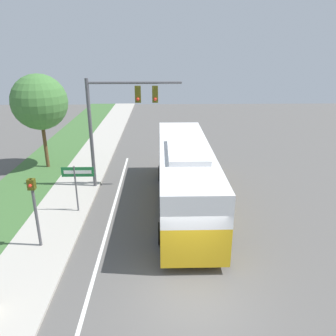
{
  "coord_description": "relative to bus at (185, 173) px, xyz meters",
  "views": [
    {
      "loc": [
        -1.09,
        -8.8,
        8.03
      ],
      "look_at": [
        -0.67,
        7.94,
        1.8
      ],
      "focal_mm": 35.0,
      "sensor_mm": 36.0,
      "label": 1
    }
  ],
  "objects": [
    {
      "name": "roadside_tree",
      "position": [
        -9.16,
        6.11,
        2.69
      ],
      "size": [
        3.64,
        3.64,
        6.33
      ],
      "color": "brown",
      "rests_on": "grass_verge"
    },
    {
      "name": "sidewalk",
      "position": [
        -6.37,
        -6.93,
        -1.85
      ],
      "size": [
        2.8,
        80.0,
        0.12
      ],
      "color": "#ADA89E",
      "rests_on": "ground_plane"
    },
    {
      "name": "pedestrian_signal",
      "position": [
        -6.36,
        -3.73,
        0.23
      ],
      "size": [
        0.28,
        0.34,
        3.15
      ],
      "color": "#4C4C51",
      "rests_on": "ground_plane"
    },
    {
      "name": "ground_plane",
      "position": [
        -0.17,
        -6.93,
        -1.91
      ],
      "size": [
        80.0,
        80.0,
        0.0
      ],
      "primitive_type": "plane",
      "color": "#565451"
    },
    {
      "name": "lane_divider_near",
      "position": [
        -3.77,
        -6.93,
        -1.9
      ],
      "size": [
        0.14,
        30.0,
        0.01
      ],
      "color": "silver",
      "rests_on": "ground_plane"
    },
    {
      "name": "street_sign",
      "position": [
        -5.39,
        -0.61,
        -0.04
      ],
      "size": [
        1.6,
        0.08,
        2.54
      ],
      "color": "#4C4C51",
      "rests_on": "ground_plane"
    },
    {
      "name": "bus",
      "position": [
        0.0,
        0.0,
        0.0
      ],
      "size": [
        2.76,
        11.46,
        3.51
      ],
      "color": "gold",
      "rests_on": "ground_plane"
    },
    {
      "name": "signal_gantry",
      "position": [
        -3.68,
        2.6,
        2.63
      ],
      "size": [
        5.27,
        0.41,
        6.43
      ],
      "color": "#4C4C51",
      "rests_on": "ground_plane"
    }
  ]
}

